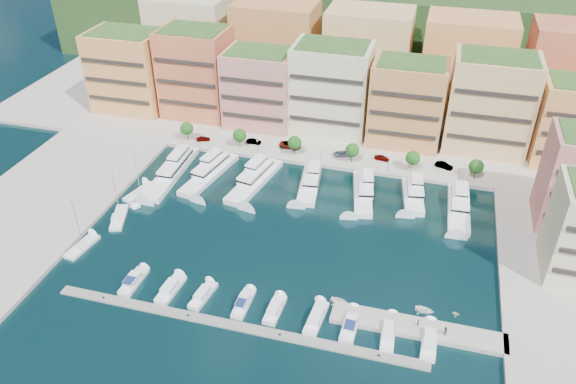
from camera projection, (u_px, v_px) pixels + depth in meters
name	position (u px, v px, depth m)	size (l,w,h in m)	color
ground	(291.00, 233.00, 127.53)	(400.00, 400.00, 0.00)	black
north_quay	(342.00, 118.00, 177.42)	(220.00, 64.00, 2.00)	#9E998E
west_quay	(34.00, 211.00, 134.79)	(34.00, 76.00, 2.00)	#9E998E
hillside	(365.00, 65.00, 216.04)	(240.00, 40.00, 58.00)	#223B18
south_pontoon	(233.00, 326.00, 104.06)	(72.00, 2.20, 0.35)	gray
finger_pier	(417.00, 330.00, 103.20)	(32.00, 5.00, 2.00)	#9E998E
apartment_0	(129.00, 71.00, 175.00)	(22.00, 16.50, 24.80)	#DF9B51
apartment_1	(196.00, 72.00, 171.20)	(20.00, 16.50, 26.80)	#D57247
apartment_2	(260.00, 88.00, 166.05)	(20.00, 15.50, 22.80)	tan
apartment_3	(331.00, 88.00, 162.19)	(22.00, 16.50, 25.80)	beige
apartment_4	(407.00, 103.00, 156.28)	(20.00, 15.50, 23.80)	#CE814D
apartment_5	(490.00, 103.00, 152.20)	(22.00, 16.50, 26.80)	#DCAE74
apartment_6	(576.00, 123.00, 146.83)	(20.00, 15.50, 22.80)	#DF9B51
backblock_0	(192.00, 41.00, 190.41)	(26.00, 18.00, 30.00)	beige
backblock_1	(276.00, 49.00, 183.78)	(26.00, 18.00, 30.00)	#CE814D
backblock_2	(367.00, 57.00, 177.15)	(26.00, 18.00, 30.00)	#DCAE74
backblock_3	(465.00, 67.00, 170.52)	(26.00, 18.00, 30.00)	#DF9B51
backblock_4	(571.00, 76.00, 163.89)	(26.00, 18.00, 30.00)	#D57247
tree_0	(187.00, 129.00, 160.71)	(3.80, 3.80, 5.65)	#473323
tree_1	(239.00, 135.00, 157.18)	(3.80, 3.80, 5.65)	#473323
tree_2	(295.00, 143.00, 153.64)	(3.80, 3.80, 5.65)	#473323
tree_3	(352.00, 150.00, 150.11)	(3.80, 3.80, 5.65)	#473323
tree_4	(413.00, 158.00, 146.57)	(3.80, 3.80, 5.65)	#473323
tree_5	(476.00, 166.00, 143.03)	(3.80, 3.80, 5.65)	#473323
lamppost_0	(197.00, 137.00, 158.48)	(0.30, 0.30, 4.20)	black
lamppost_1	(257.00, 145.00, 154.50)	(0.30, 0.30, 4.20)	black
lamppost_2	(321.00, 153.00, 150.53)	(0.30, 0.30, 4.20)	black
lamppost_3	(388.00, 162.00, 146.55)	(0.30, 0.30, 4.20)	black
lamppost_4	(459.00, 172.00, 142.57)	(0.30, 0.30, 4.20)	black
yacht_0	(173.00, 169.00, 148.59)	(5.69, 26.67, 7.30)	white
yacht_1	(210.00, 172.00, 147.82)	(8.89, 23.20, 7.30)	white
yacht_2	(256.00, 178.00, 145.02)	(9.21, 23.31, 7.30)	white
yacht_3	(310.00, 182.00, 143.53)	(6.71, 18.75, 7.30)	white
yacht_4	(363.00, 191.00, 140.08)	(7.83, 20.03, 7.30)	white
yacht_5	(413.00, 194.00, 138.94)	(6.89, 15.81, 7.30)	white
yacht_6	(459.00, 205.00, 134.69)	(5.56, 20.35, 7.30)	white
cruiser_1	(133.00, 282.00, 113.25)	(2.80, 8.13, 2.66)	white
cruiser_2	(171.00, 289.00, 111.46)	(3.45, 8.46, 2.55)	white
cruiser_3	(203.00, 296.00, 109.94)	(3.46, 8.16, 2.55)	white
cruiser_4	(243.00, 304.00, 108.06)	(2.52, 7.83, 2.66)	white
cruiser_5	(275.00, 310.00, 106.69)	(2.86, 7.57, 2.55)	white
cruiser_6	(316.00, 318.00, 104.89)	(3.31, 8.91, 2.55)	white
cruiser_7	(350.00, 325.00, 103.44)	(2.91, 8.34, 2.66)	white
cruiser_8	(388.00, 333.00, 101.92)	(2.84, 9.11, 2.55)	white
cruiser_9	(429.00, 341.00, 100.30)	(2.78, 9.17, 2.55)	white
sailboat_2	(140.00, 193.00, 140.92)	(5.15, 9.92, 13.20)	white
sailboat_0	(82.00, 247.00, 122.90)	(4.02, 9.15, 13.20)	white
sailboat_1	(119.00, 218.00, 131.94)	(5.84, 10.16, 13.20)	white
tender_0	(340.00, 302.00, 108.79)	(2.68, 3.75, 0.78)	white
tender_2	(425.00, 310.00, 106.87)	(2.66, 3.73, 0.77)	white
tender_3	(456.00, 313.00, 106.16)	(1.28, 1.48, 0.78)	#ECEAB5
car_0	(203.00, 139.00, 162.11)	(1.59, 3.95, 1.35)	gray
car_1	(254.00, 142.00, 160.59)	(1.46, 4.19, 1.38)	gray
car_2	(290.00, 145.00, 158.56)	(2.86, 6.20, 1.72)	gray
car_3	(343.00, 154.00, 154.67)	(2.06, 5.06, 1.47)	gray
car_4	(382.00, 158.00, 152.80)	(1.66, 4.13, 1.41)	gray
car_5	(444.00, 165.00, 149.22)	(1.64, 4.69, 1.55)	gray
person_0	(418.00, 323.00, 102.36)	(0.58, 0.38, 1.60)	#232C47
person_1	(445.00, 331.00, 100.51)	(0.91, 0.71, 1.87)	#4F342F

